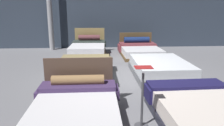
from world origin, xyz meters
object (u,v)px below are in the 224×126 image
(bed_0, at_px, (75,112))
(price_sign, at_px, (142,104))
(bed_4, at_px, (88,49))
(bed_3, at_px, (160,68))
(support_pillar, at_px, (50,13))
(bed_1, at_px, (202,111))
(bed_2, at_px, (85,70))
(bed_5, at_px, (140,50))

(bed_0, relative_size, price_sign, 1.95)
(bed_4, bearing_deg, bed_3, -50.35)
(bed_3, height_order, support_pillar, support_pillar)
(bed_1, distance_m, price_sign, 1.09)
(bed_2, bearing_deg, price_sign, -68.92)
(bed_1, distance_m, support_pillar, 8.37)
(bed_0, bearing_deg, price_sign, -6.95)
(bed_2, distance_m, bed_3, 2.20)
(bed_1, xyz_separation_m, price_sign, (-1.07, -0.06, 0.19))
(bed_4, distance_m, price_sign, 5.84)
(price_sign, bearing_deg, bed_0, 173.25)
(price_sign, bearing_deg, support_pillar, 111.93)
(bed_0, bearing_deg, bed_3, 49.99)
(bed_1, height_order, price_sign, price_sign)
(bed_0, bearing_deg, bed_4, 89.91)
(bed_0, height_order, bed_3, bed_0)
(bed_2, height_order, bed_3, bed_2)
(bed_4, bearing_deg, support_pillar, 142.14)
(bed_1, bearing_deg, support_pillar, 117.51)
(bed_2, distance_m, support_pillar, 5.06)
(bed_2, bearing_deg, bed_1, -51.91)
(bed_0, xyz_separation_m, bed_1, (2.19, -0.07, -0.02))
(bed_0, height_order, bed_2, bed_0)
(bed_0, bearing_deg, support_pillar, 104.06)
(bed_3, bearing_deg, bed_1, -90.92)
(bed_2, relative_size, price_sign, 1.96)
(bed_1, xyz_separation_m, support_pillar, (-4.00, 7.20, 1.53))
(bed_0, relative_size, bed_1, 0.99)
(bed_4, bearing_deg, bed_2, -86.98)
(bed_4, height_order, bed_5, bed_4)
(bed_2, xyz_separation_m, bed_3, (2.20, -0.01, 0.01))
(bed_2, height_order, bed_5, bed_5)
(bed_1, bearing_deg, price_sign, -178.30)
(bed_4, bearing_deg, bed_5, 1.63)
(bed_0, height_order, price_sign, price_sign)
(bed_0, xyz_separation_m, price_sign, (1.11, -0.13, 0.16))
(bed_2, height_order, price_sign, price_sign)
(bed_4, xyz_separation_m, price_sign, (1.12, -5.73, 0.13))
(bed_0, distance_m, support_pillar, 7.51)
(bed_1, xyz_separation_m, bed_4, (-2.20, 5.67, 0.06))
(bed_1, distance_m, bed_5, 5.63)
(bed_3, relative_size, bed_4, 0.99)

